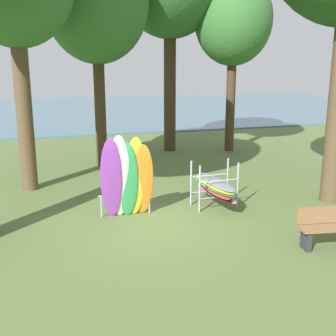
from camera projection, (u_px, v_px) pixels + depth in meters
ground_plane at (147, 222)px, 9.86m from camera, size 80.00×80.00×0.00m
lake_water at (59, 109)px, 39.32m from camera, size 80.00×36.00×0.10m
tree_mid_behind at (96, 4)px, 14.56m from camera, size 3.80×3.80×8.21m
tree_far_left_back at (233, 22)px, 17.53m from camera, size 3.38×3.38×7.71m
leaning_board_pile at (127, 179)px, 9.88m from camera, size 1.40×0.68×2.16m
board_storage_rack at (214, 187)px, 10.89m from camera, size 1.15×2.13×1.25m
park_bench at (331, 226)px, 8.38m from camera, size 1.45×0.64×0.85m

